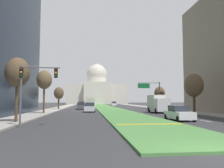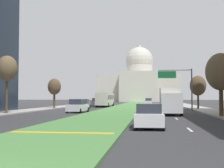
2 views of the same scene
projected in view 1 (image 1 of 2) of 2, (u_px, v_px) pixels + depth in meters
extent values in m
plane|color=#333335|center=(104.00, 107.00, 73.19)|extent=(284.76, 284.76, 0.00)
cube|color=#4C8442|center=(106.00, 107.00, 66.78)|extent=(6.51, 116.49, 0.14)
cube|color=gold|center=(150.00, 124.00, 19.14)|extent=(5.86, 0.50, 0.04)
cube|color=silver|center=(205.00, 121.00, 23.89)|extent=(0.16, 2.40, 0.01)
cube|color=silver|center=(172.00, 115.00, 33.54)|extent=(0.16, 2.40, 0.01)
cube|color=silver|center=(152.00, 112.00, 43.70)|extent=(0.16, 2.40, 0.01)
cube|color=silver|center=(145.00, 110.00, 49.69)|extent=(0.16, 2.40, 0.01)
cube|color=silver|center=(130.00, 108.00, 67.28)|extent=(0.16, 2.40, 0.01)
cube|color=silver|center=(126.00, 107.00, 74.65)|extent=(0.16, 2.40, 0.01)
cube|color=#9E9991|center=(58.00, 108.00, 58.91)|extent=(4.00, 116.49, 0.15)
cube|color=#9E9991|center=(155.00, 108.00, 61.82)|extent=(4.00, 116.49, 0.15)
cube|color=beige|center=(97.00, 95.00, 137.78)|extent=(35.85, 23.14, 11.59)
cube|color=beige|center=(98.00, 93.00, 124.37)|extent=(15.77, 4.00, 12.74)
cylinder|color=beige|center=(97.00, 81.00, 138.39)|extent=(11.76, 11.76, 5.00)
sphere|color=beige|center=(97.00, 74.00, 138.74)|extent=(12.47, 12.47, 12.47)
cylinder|color=beige|center=(97.00, 65.00, 139.16)|extent=(1.80, 1.80, 3.00)
cylinder|color=#515456|center=(21.00, 96.00, 18.47)|extent=(0.16, 0.16, 5.20)
cube|color=black|center=(21.00, 73.00, 18.61)|extent=(0.28, 0.24, 0.84)
sphere|color=#510F0F|center=(21.00, 69.00, 18.50)|extent=(0.18, 0.18, 0.18)
sphere|color=#F2A51E|center=(21.00, 72.00, 18.48)|extent=(0.18, 0.18, 0.18)
sphere|color=#0F4219|center=(21.00, 76.00, 18.46)|extent=(0.18, 0.18, 0.18)
cylinder|color=#515456|center=(41.00, 68.00, 18.82)|extent=(3.20, 0.10, 0.10)
cube|color=black|center=(56.00, 73.00, 18.93)|extent=(0.28, 0.24, 0.84)
sphere|color=#510F0F|center=(56.00, 70.00, 18.81)|extent=(0.18, 0.18, 0.18)
sphere|color=#F2A51E|center=(56.00, 73.00, 18.79)|extent=(0.18, 0.18, 0.18)
sphere|color=#0F4219|center=(56.00, 76.00, 18.77)|extent=(0.18, 0.18, 0.18)
cylinder|color=#515456|center=(160.00, 96.00, 51.09)|extent=(0.20, 0.20, 6.50)
cylinder|color=#515456|center=(149.00, 83.00, 51.04)|extent=(5.03, 0.12, 0.12)
cube|color=#146033|center=(144.00, 86.00, 50.80)|extent=(2.80, 0.08, 1.10)
cylinder|color=#4C3823|center=(17.00, 101.00, 21.39)|extent=(0.28, 0.28, 4.27)
ellipsoid|color=brown|center=(17.00, 72.00, 21.61)|extent=(2.34, 2.34, 2.92)
cylinder|color=#4C3823|center=(44.00, 99.00, 36.07)|extent=(0.30, 0.30, 4.87)
ellipsoid|color=brown|center=(44.00, 80.00, 36.31)|extent=(2.49, 2.49, 3.12)
cylinder|color=#4C3823|center=(194.00, 102.00, 36.26)|extent=(0.42, 0.42, 3.78)
ellipsoid|color=brown|center=(194.00, 85.00, 36.48)|extent=(3.12, 3.12, 3.90)
cylinder|color=#4C3823|center=(59.00, 103.00, 53.75)|extent=(0.38, 0.38, 3.26)
ellipsoid|color=brown|center=(59.00, 93.00, 53.93)|extent=(2.39, 2.39, 2.98)
cylinder|color=#4C3823|center=(160.00, 103.00, 56.29)|extent=(0.31, 0.31, 3.20)
ellipsoid|color=brown|center=(160.00, 93.00, 56.47)|extent=(2.74, 2.74, 3.43)
cube|color=silver|center=(179.00, 115.00, 24.38)|extent=(1.99, 4.30, 0.79)
cube|color=#282D38|center=(178.00, 108.00, 24.60)|extent=(1.72, 2.08, 0.65)
cylinder|color=black|center=(194.00, 119.00, 22.80)|extent=(0.23, 0.64, 0.64)
cylinder|color=black|center=(178.00, 119.00, 22.58)|extent=(0.23, 0.64, 0.64)
cylinder|color=black|center=(180.00, 116.00, 26.13)|extent=(0.23, 0.64, 0.64)
cylinder|color=black|center=(166.00, 117.00, 25.91)|extent=(0.23, 0.64, 0.64)
cube|color=silver|center=(90.00, 109.00, 42.06)|extent=(2.19, 4.73, 0.88)
cube|color=#282D38|center=(90.00, 104.00, 41.94)|extent=(1.81, 2.32, 0.72)
cylinder|color=black|center=(86.00, 110.00, 43.85)|extent=(0.26, 0.65, 0.64)
cylinder|color=black|center=(95.00, 110.00, 43.93)|extent=(0.26, 0.65, 0.64)
cylinder|color=black|center=(85.00, 111.00, 40.14)|extent=(0.26, 0.65, 0.64)
cylinder|color=black|center=(94.00, 111.00, 40.22)|extent=(0.26, 0.65, 0.64)
cube|color=#4C5156|center=(81.00, 107.00, 54.41)|extent=(1.97, 4.51, 0.84)
cube|color=#282D38|center=(81.00, 104.00, 54.29)|extent=(1.70, 2.18, 0.69)
cylinder|color=black|center=(77.00, 108.00, 56.05)|extent=(0.23, 0.64, 0.64)
cylinder|color=black|center=(84.00, 108.00, 56.27)|extent=(0.23, 0.64, 0.64)
cylinder|color=black|center=(77.00, 108.00, 52.51)|extent=(0.23, 0.64, 0.64)
cylinder|color=black|center=(84.00, 108.00, 52.73)|extent=(0.23, 0.64, 0.64)
cube|color=#4C5156|center=(82.00, 105.00, 68.29)|extent=(2.03, 4.60, 0.90)
cube|color=#282D38|center=(82.00, 103.00, 68.17)|extent=(1.72, 2.23, 0.74)
cylinder|color=black|center=(79.00, 106.00, 69.93)|extent=(0.24, 0.65, 0.64)
cylinder|color=black|center=(84.00, 106.00, 70.18)|extent=(0.24, 0.65, 0.64)
cylinder|color=black|center=(79.00, 107.00, 66.35)|extent=(0.24, 0.65, 0.64)
cylinder|color=black|center=(85.00, 107.00, 66.60)|extent=(0.24, 0.65, 0.64)
cube|color=silver|center=(114.00, 104.00, 83.40)|extent=(1.92, 4.43, 0.86)
cube|color=#282D38|center=(114.00, 102.00, 83.63)|extent=(1.67, 2.14, 0.70)
cylinder|color=black|center=(117.00, 105.00, 81.71)|extent=(0.23, 0.64, 0.64)
cylinder|color=black|center=(112.00, 105.00, 81.55)|extent=(0.23, 0.64, 0.64)
cylinder|color=black|center=(116.00, 105.00, 85.19)|extent=(0.23, 0.64, 0.64)
cylinder|color=black|center=(111.00, 105.00, 85.03)|extent=(0.23, 0.64, 0.64)
cube|color=silver|center=(162.00, 105.00, 37.27)|extent=(2.30, 2.00, 2.20)
cube|color=beige|center=(156.00, 103.00, 40.47)|extent=(2.30, 4.40, 2.80)
cylinder|color=black|center=(168.00, 111.00, 37.31)|extent=(0.30, 0.90, 0.90)
cylinder|color=black|center=(156.00, 111.00, 37.08)|extent=(0.30, 0.90, 0.90)
cylinder|color=black|center=(160.00, 110.00, 41.57)|extent=(0.30, 0.90, 0.90)
cylinder|color=black|center=(149.00, 110.00, 41.35)|extent=(0.30, 0.90, 0.90)
cube|color=beige|center=(90.00, 102.00, 65.06)|extent=(2.50, 11.00, 2.50)
cube|color=#232833|center=(90.00, 101.00, 65.08)|extent=(2.52, 10.12, 0.90)
cylinder|color=black|center=(86.00, 106.00, 69.11)|extent=(0.32, 1.00, 1.00)
cylinder|color=black|center=(94.00, 106.00, 69.35)|extent=(0.32, 1.00, 1.00)
cylinder|color=black|center=(86.00, 107.00, 60.98)|extent=(0.32, 1.00, 1.00)
cylinder|color=black|center=(94.00, 107.00, 61.22)|extent=(0.32, 1.00, 1.00)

